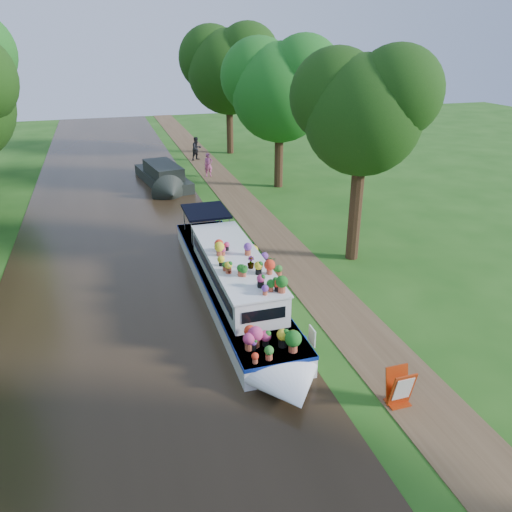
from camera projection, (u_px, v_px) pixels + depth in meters
The scene contains 12 objects.
ground at pixel (297, 300), 18.88m from camera, with size 100.00×100.00×0.00m, color #205114.
canal_water at pixel (135, 324), 17.28m from camera, with size 10.00×100.00×0.02m, color black.
towpath at pixel (326, 296), 19.20m from camera, with size 2.20×100.00×0.03m, color brown.
plant_boat at pixel (235, 281), 18.44m from camera, with size 2.29×13.52×2.29m.
tree_near_overhang at pixel (363, 106), 19.91m from camera, with size 5.52×5.28×8.99m.
tree_near_mid at pixel (279, 85), 30.68m from camera, with size 6.90×6.60×9.40m.
tree_near_far at pixel (228, 65), 39.93m from camera, with size 7.59×7.26×10.30m.
second_boat at pixel (164, 177), 33.16m from camera, with size 3.22×7.86×1.47m.
sandwich_board at pixel (400, 389), 13.34m from camera, with size 0.67×0.53×1.07m.
pedestrian_pink at pixel (208, 165), 35.16m from camera, with size 0.60×0.39×1.65m, color #F2637F.
pedestrian_dark at pixel (197, 149), 39.83m from camera, with size 0.89×0.69×1.83m, color black.
verge_plant at pixel (271, 261), 21.63m from camera, with size 0.39×0.34×0.43m, color #206A22.
Camera 1 is at (-6.32, -15.42, 9.16)m, focal length 35.00 mm.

